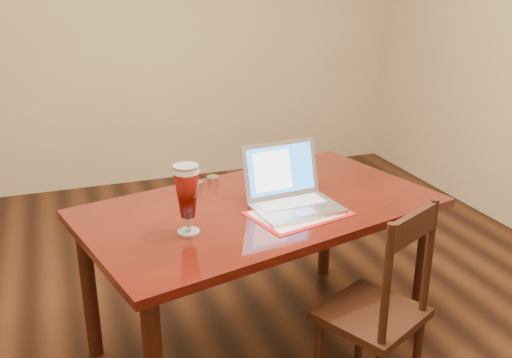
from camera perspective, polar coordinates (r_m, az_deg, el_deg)
name	(u,v)px	position (r m, az deg, el deg)	size (l,w,h in m)	color
ground	(233,354)	(2.81, -2.30, -17.07)	(5.00, 5.00, 0.00)	black
dining_table	(260,221)	(2.54, 0.40, -4.21)	(1.71, 1.21, 1.01)	#490F09
dining_chair	(378,311)	(2.39, 12.14, -12.75)	(0.49, 0.49, 0.89)	black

